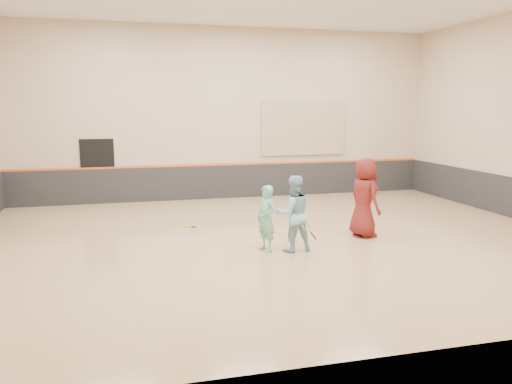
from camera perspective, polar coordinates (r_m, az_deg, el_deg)
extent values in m
cube|color=tan|center=(12.46, 2.38, -5.89)|extent=(15.00, 12.00, 0.20)
cube|color=#CBB194|center=(17.84, -3.18, 8.87)|extent=(15.00, 0.02, 6.00)
cube|color=#CBB194|center=(6.49, 18.15, 7.09)|extent=(15.00, 0.02, 6.00)
cube|color=#232326|center=(18.00, -3.09, 1.21)|extent=(14.90, 0.04, 1.20)
cube|color=#D85914|center=(17.91, -3.10, 3.17)|extent=(14.90, 0.03, 0.06)
cube|color=tan|center=(18.55, 5.45, 7.33)|extent=(3.20, 0.08, 2.00)
cube|color=black|center=(17.63, -17.61, 2.23)|extent=(1.10, 0.05, 2.20)
imported|color=#6FC1AB|center=(11.29, 1.18, -3.04)|extent=(0.54, 0.65, 1.51)
imported|color=#8FC1DD|center=(11.29, 4.28, -2.48)|extent=(0.88, 0.71, 1.74)
imported|color=maroon|center=(12.84, 12.28, -0.62)|extent=(0.80, 1.07, 2.00)
sphere|color=#D0D732|center=(12.32, 3.78, -5.44)|extent=(0.07, 0.07, 0.07)
sphere|color=gold|center=(12.71, 12.93, 0.16)|extent=(0.07, 0.07, 0.07)
sphere|color=yellow|center=(13.73, 0.26, -3.84)|extent=(0.07, 0.07, 0.07)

